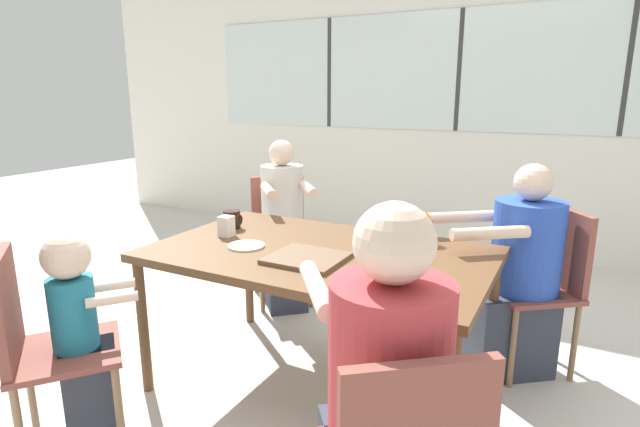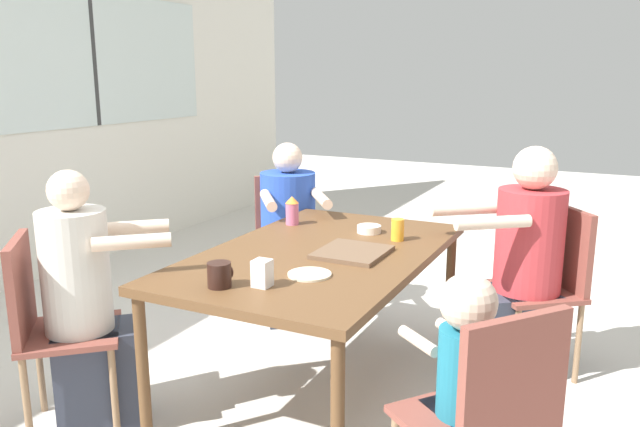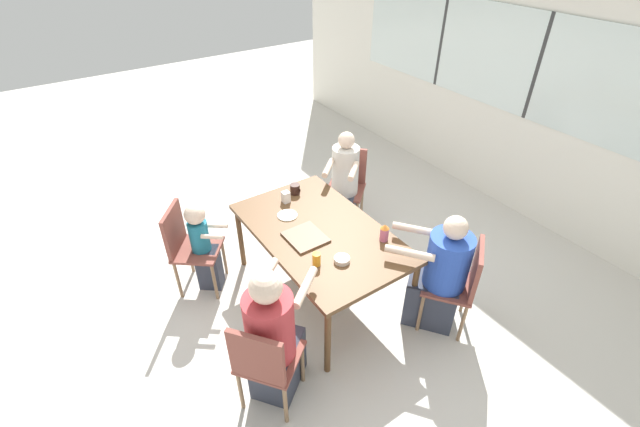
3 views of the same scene
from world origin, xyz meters
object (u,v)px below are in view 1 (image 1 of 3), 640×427
(person_woman_green_shirt, at_px, (384,423))
(person_man_blue_shirt, at_px, (284,232))
(person_toddler, at_px, (82,342))
(milk_carton_small, at_px, (226,226))
(chair_for_toddler, at_px, (38,337))
(bowl_white_shallow, at_px, (399,265))
(chair_for_man_blue_shirt, at_px, (280,227))
(person_man_teal_shirt, at_px, (516,282))
(coffee_mug, at_px, (232,219))
(chair_for_man_teal_shirt, at_px, (547,275))
(sippy_cup, at_px, (425,226))
(juice_glass, at_px, (365,267))

(person_woman_green_shirt, relative_size, person_man_blue_shirt, 1.03)
(person_toddler, relative_size, milk_carton_small, 8.66)
(chair_for_toddler, relative_size, bowl_white_shallow, 6.98)
(chair_for_man_blue_shirt, height_order, person_woman_green_shirt, person_woman_green_shirt)
(chair_for_man_blue_shirt, distance_m, chair_for_toddler, 1.85)
(chair_for_toddler, relative_size, person_man_teal_shirt, 0.78)
(person_man_blue_shirt, bearing_deg, person_woman_green_shirt, 88.18)
(person_man_teal_shirt, distance_m, bowl_white_shallow, 0.85)
(person_woman_green_shirt, height_order, coffee_mug, person_woman_green_shirt)
(chair_for_man_blue_shirt, relative_size, chair_for_man_teal_shirt, 1.00)
(sippy_cup, bearing_deg, person_toddler, -131.36)
(person_man_blue_shirt, xyz_separation_m, juice_glass, (1.03, -1.04, 0.25))
(coffee_mug, bearing_deg, sippy_cup, 13.16)
(chair_for_toddler, distance_m, milk_carton_small, 0.99)
(person_woman_green_shirt, distance_m, person_man_blue_shirt, 2.08)
(person_man_blue_shirt, bearing_deg, chair_for_man_blue_shirt, -90.00)
(chair_for_man_blue_shirt, height_order, coffee_mug, chair_for_man_blue_shirt)
(chair_for_man_teal_shirt, distance_m, person_toddler, 2.25)
(coffee_mug, height_order, bowl_white_shallow, coffee_mug)
(sippy_cup, xyz_separation_m, bowl_white_shallow, (0.02, -0.45, -0.06))
(person_woman_green_shirt, height_order, sippy_cup, person_woman_green_shirt)
(chair_for_toddler, xyz_separation_m, milk_carton_small, (0.20, 0.93, 0.25))
(person_man_teal_shirt, distance_m, milk_carton_small, 1.54)
(chair_for_man_blue_shirt, xyz_separation_m, juice_glass, (1.14, -1.17, 0.26))
(sippy_cup, bearing_deg, person_man_blue_shirt, 159.29)
(chair_for_toddler, xyz_separation_m, person_woman_green_shirt, (1.39, 0.13, 0.01))
(chair_for_man_teal_shirt, bearing_deg, person_man_teal_shirt, 90.00)
(bowl_white_shallow, bearing_deg, person_man_blue_shirt, 142.33)
(chair_for_man_teal_shirt, xyz_separation_m, person_man_teal_shirt, (-0.14, -0.10, -0.03))
(person_woman_green_shirt, height_order, bowl_white_shallow, person_woman_green_shirt)
(person_woman_green_shirt, xyz_separation_m, coffee_mug, (-1.26, 0.95, 0.24))
(chair_for_man_blue_shirt, relative_size, person_woman_green_shirt, 0.73)
(chair_for_man_teal_shirt, bearing_deg, coffee_mug, 73.62)
(person_woman_green_shirt, relative_size, person_man_teal_shirt, 1.07)
(chair_for_man_teal_shirt, xyz_separation_m, juice_glass, (-0.62, -0.99, 0.26))
(chair_for_man_blue_shirt, distance_m, person_toddler, 1.74)
(sippy_cup, relative_size, juice_glass, 1.45)
(chair_for_man_blue_shirt, distance_m, coffee_mug, 0.83)
(chair_for_man_teal_shirt, distance_m, person_woman_green_shirt, 1.58)
(chair_for_toddler, xyz_separation_m, juice_glass, (1.09, 0.69, 0.26))
(coffee_mug, relative_size, juice_glass, 0.91)
(person_man_blue_shirt, bearing_deg, chair_for_man_teal_shirt, 136.61)
(sippy_cup, relative_size, bowl_white_shallow, 1.27)
(person_toddler, relative_size, coffee_mug, 9.34)
(coffee_mug, xyz_separation_m, sippy_cup, (1.02, 0.24, 0.03))
(person_man_teal_shirt, relative_size, coffee_mug, 11.17)
(person_man_blue_shirt, xyz_separation_m, person_man_teal_shirt, (1.52, -0.16, -0.03))
(person_toddler, height_order, juice_glass, person_toddler)
(person_man_teal_shirt, xyz_separation_m, milk_carton_small, (-1.37, -0.64, 0.28))
(sippy_cup, distance_m, milk_carton_small, 1.02)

